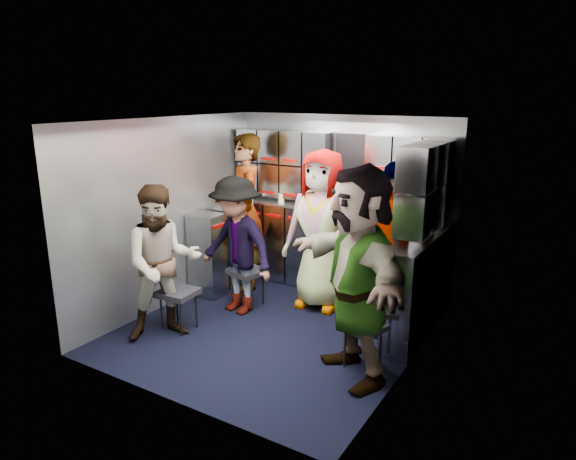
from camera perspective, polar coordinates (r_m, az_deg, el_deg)
The scene contains 29 objects.
floor at distance 5.38m, azimuth -1.35°, elevation -10.87°, with size 3.00×3.00×0.00m, color black.
wall_back at distance 6.29m, azimuth 5.97°, elevation 3.04°, with size 2.80×0.04×2.10m, color #9298A0.
wall_left at distance 5.86m, azimuth -13.04°, elevation 1.84°, with size 0.04×3.00×2.10m, color #9298A0.
wall_right at distance 4.44m, azimuth 13.99°, elevation -2.47°, with size 0.04×3.00×2.10m, color #9298A0.
ceiling at distance 4.84m, azimuth -1.50°, elevation 12.06°, with size 2.80×3.00×0.02m, color silver.
cart_bank_back at distance 6.25m, azimuth 5.00°, elevation -2.28°, with size 2.68×0.38×0.99m, color #9AA0AA.
cart_bank_left at distance 6.27m, azimuth -7.81°, elevation -2.29°, with size 0.38×0.76×0.99m, color #9AA0AA.
counter at distance 6.11m, azimuth 5.11°, elevation 2.37°, with size 2.68×0.42×0.03m, color #B8BAC0.
locker_bank_back at distance 6.08m, azimuth 5.47°, elevation 6.85°, with size 2.68×0.28×0.82m, color #9AA0AA.
locker_bank_right at distance 5.04m, azimuth 15.10°, elevation 4.67°, with size 0.28×1.00×0.82m, color #9AA0AA.
right_cabinet at distance 5.21m, azimuth 14.04°, elevation -6.26°, with size 0.28×1.20×1.00m, color #9AA0AA.
coffee_niche at distance 6.06m, azimuth 7.25°, elevation 6.58°, with size 0.46×0.16×0.84m, color black, non-canonical shape.
red_latch_strip at distance 5.97m, azimuth 4.23°, elevation 0.75°, with size 2.60×0.02×0.03m, color #910302.
jump_seat_near_left at distance 5.34m, azimuth -12.14°, elevation -7.03°, with size 0.38×0.36×0.42m.
jump_seat_mid_left at distance 5.80m, azimuth -4.56°, elevation -4.82°, with size 0.44×0.43×0.43m.
jump_seat_center at distance 5.94m, azimuth 4.47°, elevation -4.08°, with size 0.48×0.46×0.46m.
jump_seat_mid_right at distance 5.45m, azimuth 11.62°, elevation -6.76°, with size 0.35×0.34×0.40m.
jump_seat_near_right at distance 4.62m, azimuth 8.39°, elevation -10.80°, with size 0.42×0.41×0.40m.
attendant_standing at distance 6.24m, azimuth -4.77°, elevation 1.97°, with size 0.69×0.45×1.89m, color black.
attendant_arc_a at distance 5.09m, azimuth -13.76°, elevation -3.58°, with size 0.74×0.58×1.53m, color black.
attendant_arc_b at distance 5.55m, azimuth -5.73°, elevation -1.76°, with size 0.97×0.56×1.51m, color black.
attendant_arc_c at distance 5.65m, azimuth 3.75°, elevation 0.01°, with size 0.87×0.56×1.78m, color black.
attendant_arc_d at distance 5.12m, azimuth 11.23°, elevation -2.10°, with size 1.02×0.42×1.74m, color black.
attendant_arc_e at distance 4.24m, azimuth 7.72°, elevation -4.92°, with size 1.70×0.54×1.83m, color black.
bottle_left at distance 6.19m, azimuth 2.21°, elevation 3.96°, with size 0.07×0.07×0.26m, color white.
bottle_mid at distance 6.19m, azimuth 2.23°, elevation 3.78°, with size 0.07×0.07×0.22m, color white.
bottle_right at distance 5.74m, azimuth 12.17°, elevation 2.58°, with size 0.07×0.07×0.23m, color white.
cup_left at distance 6.38m, azimuth -0.74°, elevation 3.58°, with size 0.08×0.08×0.10m, color #C5AE8A.
cup_right at distance 5.62m, azimuth 16.36°, elevation 1.40°, with size 0.08×0.08×0.11m, color #C5AE8A.
Camera 1 is at (2.61, -4.07, 2.36)m, focal length 32.00 mm.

